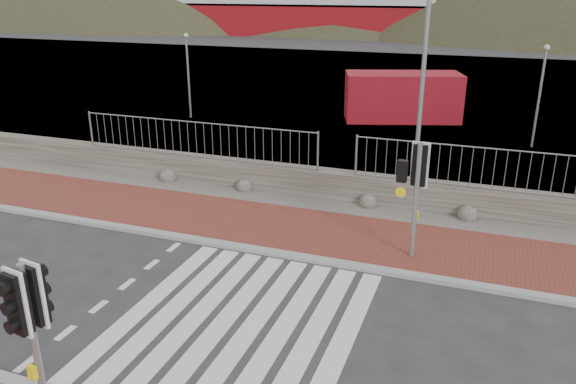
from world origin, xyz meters
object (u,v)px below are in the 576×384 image
at_px(traffic_signal_near, 29,312).
at_px(traffic_signal_far, 416,176).
at_px(streetlight, 430,53).
at_px(shipping_container, 402,97).

height_order(traffic_signal_near, traffic_signal_far, traffic_signal_far).
distance_m(streetlight, shipping_container, 11.65).
bearing_deg(traffic_signal_near, streetlight, 80.54).
height_order(traffic_signal_far, streetlight, streetlight).
distance_m(traffic_signal_far, shipping_container, 15.35).
xyz_separation_m(traffic_signal_near, shipping_container, (1.66, 22.55, -0.84)).
bearing_deg(traffic_signal_near, shipping_container, 95.21).
height_order(traffic_signal_near, streetlight, streetlight).
relative_size(traffic_signal_far, shipping_container, 0.54).
relative_size(traffic_signal_near, shipping_container, 0.50).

